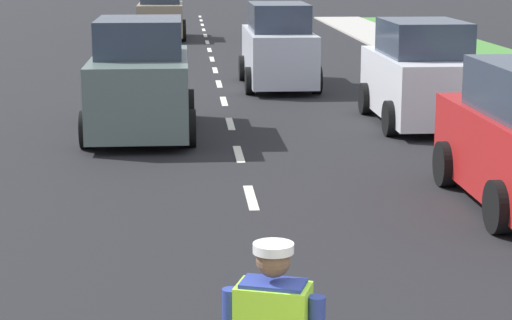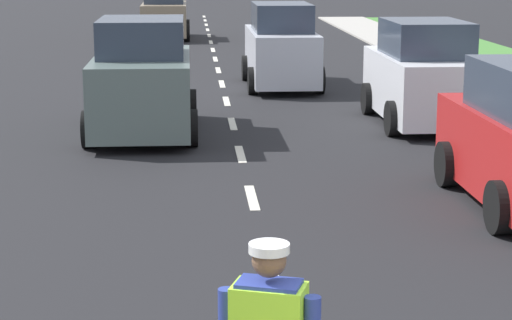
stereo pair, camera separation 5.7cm
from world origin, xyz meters
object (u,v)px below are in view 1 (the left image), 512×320
car_oncoming_third (161,14)px  car_parked_far (421,76)px  car_outgoing_far (278,48)px  car_oncoming_lead (141,81)px

car_oncoming_third → car_parked_far: size_ratio=1.03×
car_outgoing_far → car_oncoming_lead: (-3.28, -6.34, 0.03)m
car_oncoming_third → car_outgoing_far: 14.73m
car_outgoing_far → car_oncoming_lead: size_ratio=1.03×
car_outgoing_far → car_oncoming_lead: bearing=-117.3°
car_oncoming_lead → car_oncoming_third: bearing=90.2°
car_outgoing_far → car_parked_far: (2.34, -5.67, -0.03)m
car_oncoming_third → car_oncoming_lead: car_oncoming_lead is taller
car_oncoming_third → car_oncoming_lead: size_ratio=1.01×
car_parked_far → car_oncoming_lead: bearing=-173.1°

